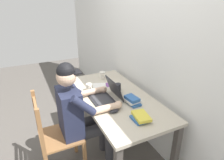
% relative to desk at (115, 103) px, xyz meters
% --- Properties ---
extents(ground_plane, '(8.00, 8.00, 0.00)m').
position_rel_desk_xyz_m(ground_plane, '(0.00, 0.00, -0.65)').
color(ground_plane, '#56514C').
extents(back_wall, '(6.00, 0.04, 2.60)m').
position_rel_desk_xyz_m(back_wall, '(0.00, 0.45, 0.65)').
color(back_wall, silver).
rests_on(back_wall, ground).
extents(desk, '(1.52, 0.75, 0.74)m').
position_rel_desk_xyz_m(desk, '(0.00, 0.00, 0.00)').
color(desk, '#BCB29E').
rests_on(desk, ground).
extents(seated_person, '(0.50, 0.60, 1.25)m').
position_rel_desk_xyz_m(seated_person, '(0.07, -0.45, 0.04)').
color(seated_person, '#232842').
rests_on(seated_person, ground).
extents(wooden_chair, '(0.42, 0.42, 0.94)m').
position_rel_desk_xyz_m(wooden_chair, '(0.07, -0.73, -0.18)').
color(wooden_chair, olive).
rests_on(wooden_chair, ground).
extents(laptop, '(0.33, 0.31, 0.23)m').
position_rel_desk_xyz_m(laptop, '(0.03, -0.12, 0.14)').
color(laptop, '#232328').
rests_on(laptop, desk).
extents(computer_mouse, '(0.06, 0.10, 0.03)m').
position_rel_desk_xyz_m(computer_mouse, '(0.31, -0.17, 0.11)').
color(computer_mouse, '#232328').
rests_on(computer_mouse, desk).
extents(coffee_mug_white, '(0.12, 0.08, 0.09)m').
position_rel_desk_xyz_m(coffee_mug_white, '(-0.54, 0.08, 0.14)').
color(coffee_mug_white, silver).
rests_on(coffee_mug_white, desk).
extents(coffee_mug_dark, '(0.11, 0.07, 0.10)m').
position_rel_desk_xyz_m(coffee_mug_dark, '(-0.09, 0.08, 0.14)').
color(coffee_mug_dark, black).
rests_on(coffee_mug_dark, desk).
extents(coffee_mug_spare, '(0.12, 0.08, 0.09)m').
position_rel_desk_xyz_m(coffee_mug_spare, '(-0.25, -0.22, 0.14)').
color(coffee_mug_spare, silver).
rests_on(coffee_mug_spare, desk).
extents(book_stack_main, '(0.20, 0.15, 0.08)m').
position_rel_desk_xyz_m(book_stack_main, '(0.24, 0.09, 0.13)').
color(book_stack_main, '#2D5B9E').
rests_on(book_stack_main, desk).
extents(book_stack_side, '(0.21, 0.17, 0.05)m').
position_rel_desk_xyz_m(book_stack_side, '(0.52, 0.01, 0.12)').
color(book_stack_side, '#2D5B9E').
rests_on(book_stack_side, desk).
extents(paper_pile_near_laptop, '(0.24, 0.25, 0.01)m').
position_rel_desk_xyz_m(paper_pile_near_laptop, '(-0.26, -0.16, 0.10)').
color(paper_pile_near_laptop, white).
rests_on(paper_pile_near_laptop, desk).
extents(paper_pile_back_corner, '(0.24, 0.23, 0.02)m').
position_rel_desk_xyz_m(paper_pile_back_corner, '(-0.30, -0.08, 0.10)').
color(paper_pile_back_corner, white).
rests_on(paper_pile_back_corner, desk).
extents(landscape_photo_print, '(0.13, 0.09, 0.00)m').
position_rel_desk_xyz_m(landscape_photo_print, '(-0.31, 0.06, 0.09)').
color(landscape_photo_print, '#7A4293').
rests_on(landscape_photo_print, desk).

